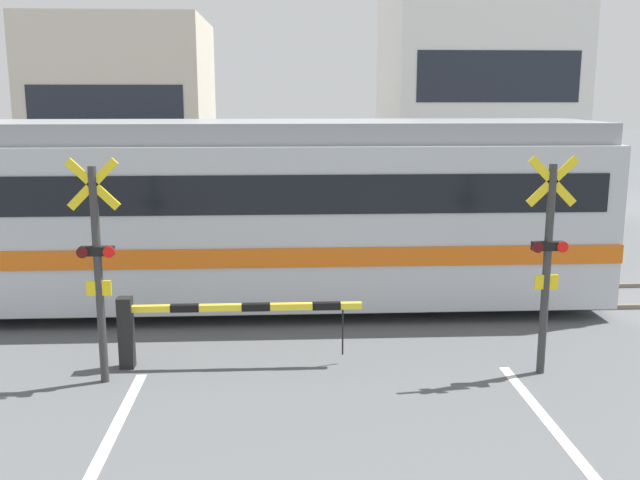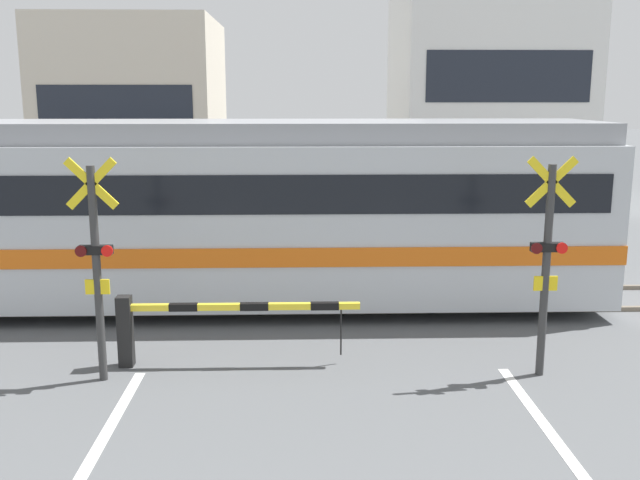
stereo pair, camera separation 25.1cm
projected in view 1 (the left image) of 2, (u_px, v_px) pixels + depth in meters
The scene contains 10 objects.
rail_track_near at pixel (316, 311), 12.61m from camera, with size 50.00×0.10×0.08m.
rail_track_far at pixel (313, 290), 14.02m from camera, with size 50.00×0.10×0.08m.
commuter_train at pixel (148, 209), 12.81m from camera, with size 16.23×2.98×3.35m.
crossing_barrier_near at pixel (187, 320), 10.04m from camera, with size 3.43×0.20×1.03m.
crossing_barrier_far at pixel (392, 233), 16.46m from camera, with size 3.43×0.20×1.03m.
crossing_signal_left at pixel (98, 262), 9.30m from camera, with size 0.68×0.15×3.02m.
crossing_signal_right at pixel (548, 256), 9.61m from camera, with size 0.68×0.15×3.02m.
pedestrian at pixel (289, 210), 18.10m from camera, with size 0.38×0.22×1.63m.
building_left_of_street at pixel (126, 114), 24.75m from camera, with size 5.67×5.87×6.33m.
building_right_of_street at pixel (474, 90), 25.22m from camera, with size 6.17×5.87×7.96m.
Camera 1 is at (-0.57, -1.58, 3.80)m, focal length 40.00 mm.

